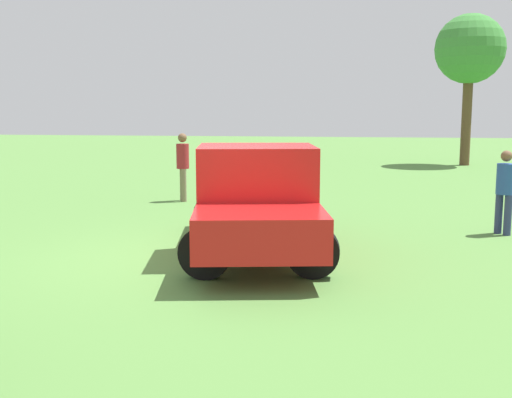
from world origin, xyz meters
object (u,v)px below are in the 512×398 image
tree_back_right (470,51)px  person_bystander (183,163)px  person_visitor (505,188)px  pickup_truck (256,199)px

tree_back_right → person_bystander: bearing=51.2°
person_bystander → tree_back_right: 14.77m
person_bystander → person_visitor: (-7.06, 3.26, -0.09)m
tree_back_right → pickup_truck: bearing=69.2°
person_bystander → tree_back_right: (-8.97, -11.16, 3.62)m
pickup_truck → person_bystander: bearing=16.1°
tree_back_right → person_visitor: bearing=82.5°
person_bystander → pickup_truck: bearing=93.7°
pickup_truck → tree_back_right: (-6.32, -16.66, 3.68)m
person_bystander → person_visitor: bearing=133.2°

